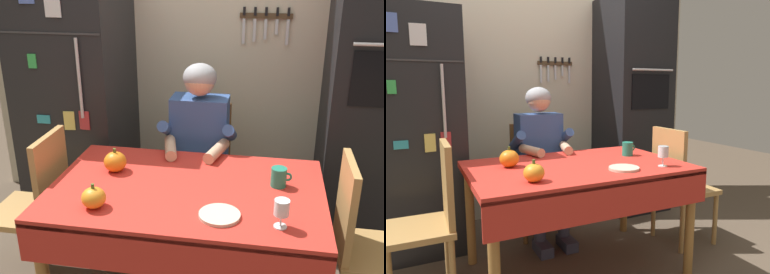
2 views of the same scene
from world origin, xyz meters
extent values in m
cube|color=beige|center=(0.05, 1.35, 1.30)|extent=(3.70, 0.10, 2.60)
cube|color=#4C3823|center=(0.33, 1.29, 1.47)|extent=(0.36, 0.02, 0.04)
cube|color=silver|center=(0.18, 1.28, 1.37)|extent=(0.02, 0.01, 0.17)
cube|color=black|center=(0.18, 1.28, 1.50)|extent=(0.02, 0.01, 0.06)
cube|color=silver|center=(0.26, 1.28, 1.38)|extent=(0.02, 0.01, 0.16)
cube|color=black|center=(0.26, 1.28, 1.50)|extent=(0.02, 0.01, 0.06)
cube|color=silver|center=(0.33, 1.28, 1.38)|extent=(0.02, 0.01, 0.14)
cube|color=black|center=(0.33, 1.28, 1.50)|extent=(0.02, 0.01, 0.06)
cube|color=silver|center=(0.41, 1.28, 1.40)|extent=(0.02, 0.01, 0.10)
cube|color=black|center=(0.41, 1.28, 1.50)|extent=(0.02, 0.01, 0.06)
cube|color=silver|center=(0.48, 1.28, 1.37)|extent=(0.02, 0.01, 0.17)
cube|color=black|center=(0.48, 1.28, 1.50)|extent=(0.02, 0.01, 0.06)
cube|color=black|center=(-0.95, 0.96, 0.90)|extent=(0.68, 0.68, 1.80)
cylinder|color=silver|center=(-0.76, 0.60, 1.15)|extent=(0.02, 0.02, 0.50)
cube|color=#333335|center=(-0.95, 0.62, 1.42)|extent=(0.67, 0.01, 0.01)
cube|color=teal|center=(-1.04, 0.61, 0.87)|extent=(0.09, 0.01, 0.06)
cube|color=#E5D666|center=(-0.86, 0.61, 0.87)|extent=(0.07, 0.02, 0.12)
cube|color=green|center=(-1.07, 0.61, 1.25)|extent=(0.05, 0.01, 0.09)
cube|color=silver|center=(-0.89, 0.61, 1.58)|extent=(0.10, 0.02, 0.14)
cube|color=#B73338|center=(-0.76, 0.61, 0.88)|extent=(0.07, 0.01, 0.12)
cube|color=black|center=(1.05, 1.00, 1.05)|extent=(0.60, 0.60, 2.10)
cylinder|color=#9E6B33|center=(-0.64, 0.49, 0.35)|extent=(0.06, 0.06, 0.70)
cylinder|color=#9E6B33|center=(0.64, 0.49, 0.35)|extent=(0.06, 0.06, 0.70)
cube|color=red|center=(0.00, 0.10, 0.72)|extent=(1.40, 0.90, 0.04)
cube|color=red|center=(0.00, -0.34, 0.62)|extent=(1.40, 0.01, 0.20)
cube|color=brown|center=(-0.04, 0.79, 0.43)|extent=(0.40, 0.40, 0.04)
cube|color=brown|center=(-0.04, 0.97, 0.69)|extent=(0.36, 0.04, 0.48)
cylinder|color=brown|center=(-0.21, 0.62, 0.21)|extent=(0.04, 0.04, 0.41)
cylinder|color=brown|center=(-0.21, 0.96, 0.21)|extent=(0.04, 0.04, 0.41)
cylinder|color=brown|center=(0.13, 0.62, 0.21)|extent=(0.04, 0.04, 0.41)
cylinder|color=brown|center=(0.13, 0.96, 0.21)|extent=(0.04, 0.04, 0.41)
cube|color=#38384C|center=(-0.14, 0.41, 0.04)|extent=(0.10, 0.22, 0.08)
cube|color=#38384C|center=(0.06, 0.41, 0.04)|extent=(0.10, 0.22, 0.08)
cylinder|color=#38384C|center=(-0.14, 0.47, 0.23)|extent=(0.09, 0.09, 0.38)
cylinder|color=#38384C|center=(0.06, 0.47, 0.23)|extent=(0.09, 0.09, 0.38)
cube|color=#38384C|center=(-0.13, 0.63, 0.50)|extent=(0.12, 0.40, 0.11)
cube|color=#38384C|center=(0.05, 0.63, 0.50)|extent=(0.12, 0.40, 0.11)
cube|color=#33518E|center=(-0.04, 0.75, 0.79)|extent=(0.36, 0.20, 0.48)
cylinder|color=#33518E|center=(-0.24, 0.68, 0.83)|extent=(0.07, 0.26, 0.18)
cylinder|color=#33518E|center=(0.16, 0.68, 0.83)|extent=(0.07, 0.26, 0.18)
cylinder|color=#D8A884|center=(-0.18, 0.51, 0.78)|extent=(0.13, 0.27, 0.07)
cylinder|color=#D8A884|center=(0.10, 0.51, 0.78)|extent=(0.13, 0.27, 0.07)
sphere|color=#D8A884|center=(-0.04, 0.73, 1.14)|extent=(0.19, 0.19, 0.19)
ellipsoid|color=#99999E|center=(-0.04, 0.74, 1.16)|extent=(0.21, 0.21, 0.17)
cube|color=tan|center=(-0.98, 0.19, 0.43)|extent=(0.40, 0.40, 0.04)
cube|color=tan|center=(-0.80, 0.19, 0.69)|extent=(0.04, 0.36, 0.48)
cylinder|color=tan|center=(-1.15, 0.36, 0.21)|extent=(0.04, 0.04, 0.41)
cylinder|color=tan|center=(-0.81, 0.36, 0.21)|extent=(0.04, 0.04, 0.41)
cylinder|color=tan|center=(-0.81, 0.02, 0.21)|extent=(0.04, 0.04, 0.41)
cube|color=tan|center=(0.98, 0.13, 0.43)|extent=(0.40, 0.40, 0.04)
cube|color=tan|center=(0.80, 0.13, 0.69)|extent=(0.04, 0.36, 0.48)
cylinder|color=tan|center=(0.81, 0.30, 0.21)|extent=(0.04, 0.04, 0.41)
cylinder|color=#237F66|center=(0.46, 0.19, 0.79)|extent=(0.08, 0.08, 0.10)
torus|color=#237F66|center=(0.51, 0.19, 0.80)|extent=(0.05, 0.01, 0.05)
cylinder|color=white|center=(0.47, -0.20, 0.74)|extent=(0.06, 0.06, 0.01)
cylinder|color=white|center=(0.47, -0.20, 0.77)|extent=(0.01, 0.01, 0.06)
cylinder|color=white|center=(0.47, -0.20, 0.84)|extent=(0.07, 0.07, 0.07)
ellipsoid|color=orange|center=(-0.39, -0.18, 0.79)|extent=(0.12, 0.12, 0.10)
cylinder|color=#4C6023|center=(-0.39, -0.18, 0.85)|extent=(0.02, 0.02, 0.02)
ellipsoid|color=orange|center=(-0.42, 0.22, 0.80)|extent=(0.12, 0.12, 0.11)
cylinder|color=#4C6023|center=(-0.42, 0.22, 0.86)|extent=(0.02, 0.02, 0.02)
cylinder|color=beige|center=(0.20, -0.16, 0.75)|extent=(0.19, 0.19, 0.02)
camera|label=1|loc=(0.39, -1.91, 1.82)|focal=41.93mm
camera|label=2|loc=(-0.95, -1.90, 1.25)|focal=32.03mm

